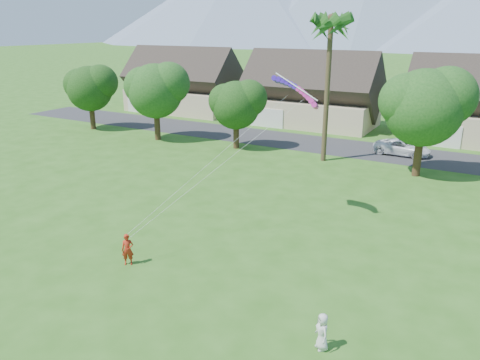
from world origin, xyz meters
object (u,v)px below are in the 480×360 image
Objects in this scene: watcher at (322,332)px; parafoil_kite at (298,89)px; parked_car at (402,147)px; kite_flyer at (128,250)px.

watcher is 14.42m from parafoil_kite.
kite_flyer is at bearing 166.03° from parked_car.
watcher is 0.29× the size of parked_car.
parked_car is at bearing 142.36° from watcher.
parafoil_kite reaches higher than parked_car.
kite_flyer is 10.83m from watcher.
kite_flyer is at bearing -120.51° from parafoil_kite.
kite_flyer is 0.53× the size of parafoil_kite.
watcher reaches higher than parked_car.
watcher is at bearing -42.35° from kite_flyer.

